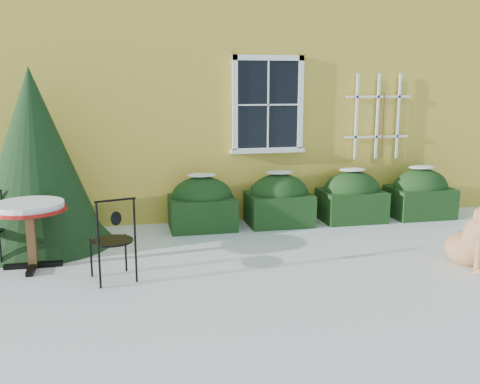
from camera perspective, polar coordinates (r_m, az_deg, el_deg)
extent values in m
plane|color=white|center=(6.45, 1.89, -9.60)|extent=(80.00, 80.00, 0.00)
cube|color=yellow|center=(12.95, -5.76, 14.41)|extent=(12.00, 8.00, 6.00)
cube|color=black|center=(9.12, 2.99, 9.28)|extent=(1.05, 0.03, 1.45)
cube|color=white|center=(9.12, 3.06, 14.12)|extent=(1.23, 0.06, 0.09)
cube|color=white|center=(9.17, 2.95, 4.47)|extent=(1.23, 0.06, 0.09)
cube|color=white|center=(8.98, -0.56, 9.26)|extent=(0.09, 0.06, 1.63)
cube|color=white|center=(9.28, 6.45, 9.26)|extent=(0.09, 0.06, 1.63)
cube|color=white|center=(9.10, 3.02, 9.27)|extent=(0.02, 0.02, 1.45)
cube|color=white|center=(9.10, 3.02, 9.27)|extent=(1.05, 0.02, 0.02)
cube|color=white|center=(9.17, 2.95, 4.44)|extent=(1.29, 0.14, 0.07)
cube|color=white|center=(9.65, 12.30, 7.82)|extent=(0.04, 0.03, 1.50)
cube|color=white|center=(9.83, 14.45, 7.78)|extent=(0.04, 0.03, 1.50)
cube|color=white|center=(10.01, 16.52, 7.73)|extent=(0.04, 0.03, 1.50)
cube|color=white|center=(9.85, 14.35, 5.75)|extent=(1.20, 0.03, 0.04)
cube|color=white|center=(9.81, 14.55, 9.82)|extent=(1.20, 0.03, 0.04)
cylinder|color=#472D19|center=(9.86, 14.98, 6.89)|extent=(0.02, 0.02, 1.10)
cube|color=black|center=(8.72, -4.07, -2.22)|extent=(1.05, 0.80, 0.52)
ellipsoid|color=black|center=(8.66, -4.09, -0.54)|extent=(1.00, 0.72, 0.67)
ellipsoid|color=white|center=(8.59, -4.13, 1.81)|extent=(0.47, 0.32, 0.06)
cube|color=black|center=(8.99, 4.17, -1.81)|extent=(1.05, 0.80, 0.52)
ellipsoid|color=black|center=(8.93, 4.19, -0.18)|extent=(1.00, 0.72, 0.67)
ellipsoid|color=white|center=(8.87, 4.23, 2.11)|extent=(0.47, 0.32, 0.06)
cube|color=black|center=(9.43, 11.78, -1.40)|extent=(1.05, 0.80, 0.52)
ellipsoid|color=black|center=(9.37, 11.85, 0.16)|extent=(1.00, 0.72, 0.67)
ellipsoid|color=white|center=(9.31, 11.94, 2.34)|extent=(0.47, 0.32, 0.06)
cube|color=black|center=(10.02, 18.60, -1.01)|extent=(1.05, 0.80, 0.52)
ellipsoid|color=black|center=(9.97, 18.70, 0.46)|extent=(1.00, 0.72, 0.67)
ellipsoid|color=white|center=(9.91, 18.83, 2.51)|extent=(0.47, 0.32, 0.06)
cone|color=black|center=(8.29, -20.71, -1.17)|extent=(2.12, 2.12, 1.23)
cone|color=black|center=(8.18, -21.04, 3.41)|extent=(1.89, 1.89, 2.56)
cube|color=black|center=(7.42, -21.17, -7.30)|extent=(0.72, 0.08, 0.06)
cube|color=black|center=(7.42, -21.17, -7.30)|extent=(0.08, 0.72, 0.06)
cube|color=brown|center=(7.32, -21.36, -4.66)|extent=(0.10, 0.10, 0.77)
cylinder|color=#A3100D|center=(7.23, -21.59, -1.72)|extent=(0.93, 0.93, 0.04)
cylinder|color=white|center=(7.22, -21.62, -1.32)|extent=(0.86, 0.86, 0.07)
cylinder|color=black|center=(6.89, -12.09, -6.34)|extent=(0.03, 0.03, 0.48)
cylinder|color=black|center=(6.79, -15.59, -6.78)|extent=(0.03, 0.03, 0.48)
cylinder|color=black|center=(6.50, -11.02, -7.40)|extent=(0.03, 0.03, 0.48)
cylinder|color=black|center=(6.40, -14.73, -7.88)|extent=(0.03, 0.03, 0.48)
cylinder|color=black|center=(6.57, -13.46, -5.08)|extent=(0.49, 0.49, 0.02)
cylinder|color=black|center=(6.35, -11.20, -3.04)|extent=(0.03, 0.03, 0.54)
cylinder|color=black|center=(6.25, -14.97, -3.46)|extent=(0.03, 0.03, 0.54)
cylinder|color=black|center=(6.24, -13.18, -0.86)|extent=(0.46, 0.16, 0.03)
ellipsoid|color=black|center=(6.28, -13.09, -2.77)|extent=(0.13, 0.07, 0.17)
cylinder|color=black|center=(7.56, -24.18, -5.69)|extent=(0.02, 0.02, 0.44)
cylinder|color=black|center=(7.93, -23.76, -4.88)|extent=(0.02, 0.02, 0.44)
cylinder|color=black|center=(7.82, -24.03, -1.61)|extent=(0.02, 0.02, 0.49)
ellipsoid|color=tan|center=(7.64, 23.08, -5.54)|extent=(0.58, 0.63, 0.45)
ellipsoid|color=tan|center=(7.43, 24.15, -4.44)|extent=(0.44, 0.40, 0.57)
cylinder|color=tan|center=(7.31, 24.08, -6.20)|extent=(0.09, 0.09, 0.45)
ellipsoid|color=tan|center=(7.33, 24.20, -7.69)|extent=(0.12, 0.16, 0.07)
ellipsoid|color=tan|center=(7.22, 23.93, -2.34)|extent=(0.08, 0.10, 0.19)
cylinder|color=tan|center=(7.96, 23.11, -5.96)|extent=(0.26, 0.35, 0.08)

